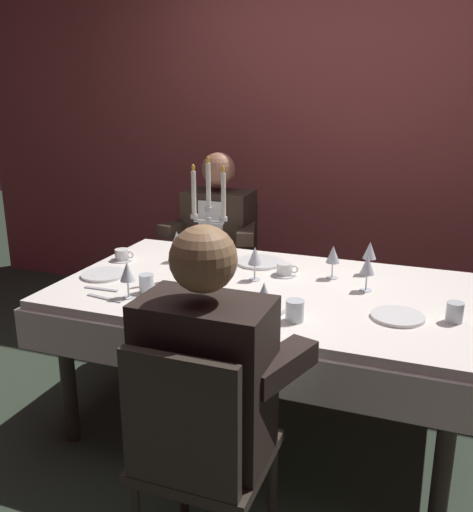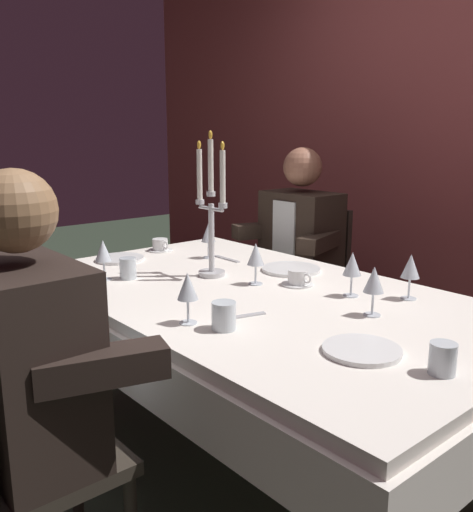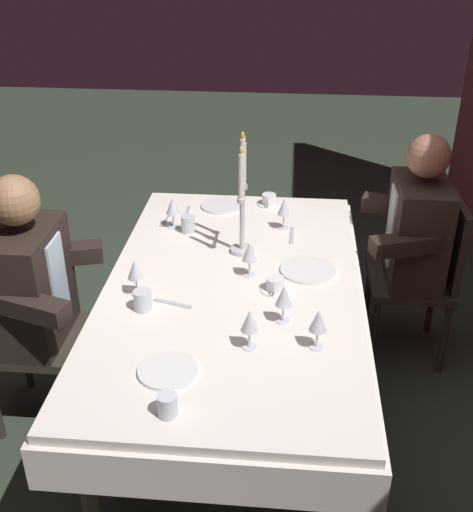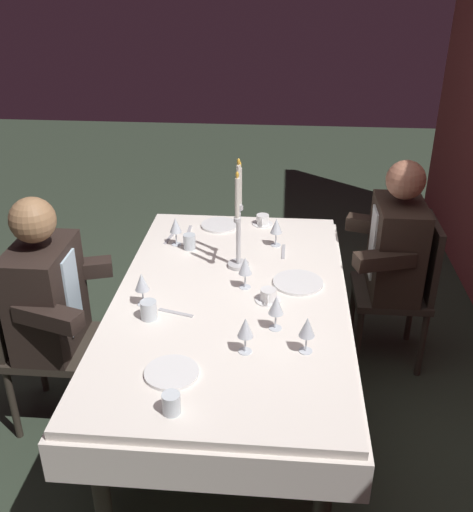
{
  "view_description": "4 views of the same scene",
  "coord_description": "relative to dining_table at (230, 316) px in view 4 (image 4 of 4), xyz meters",
  "views": [
    {
      "loc": [
        0.74,
        -2.38,
        1.64
      ],
      "look_at": [
        -0.15,
        0.01,
        0.87
      ],
      "focal_mm": 39.94,
      "sensor_mm": 36.0,
      "label": 1
    },
    {
      "loc": [
        1.45,
        -1.33,
        1.33
      ],
      "look_at": [
        -0.17,
        0.04,
        0.84
      ],
      "focal_mm": 38.65,
      "sensor_mm": 36.0,
      "label": 2
    },
    {
      "loc": [
        2.33,
        0.23,
        2.19
      ],
      "look_at": [
        -0.01,
        0.02,
        0.88
      ],
      "focal_mm": 44.62,
      "sensor_mm": 36.0,
      "label": 3
    },
    {
      "loc": [
        2.39,
        0.23,
        2.19
      ],
      "look_at": [
        -0.16,
        0.02,
        0.87
      ],
      "focal_mm": 41.0,
      "sensor_mm": 36.0,
      "label": 4
    }
  ],
  "objects": [
    {
      "name": "ground_plane",
      "position": [
        0.0,
        0.0,
        -0.62
      ],
      "size": [
        12.0,
        12.0,
        0.0
      ],
      "primitive_type": "plane",
      "color": "#2E392B"
    },
    {
      "name": "dining_table",
      "position": [
        0.0,
        0.0,
        0.0
      ],
      "size": [
        1.94,
        1.14,
        0.74
      ],
      "color": "white",
      "rests_on": "ground_plane"
    },
    {
      "name": "candelabra",
      "position": [
        -0.3,
        0.02,
        0.36
      ],
      "size": [
        0.19,
        0.11,
        0.59
      ],
      "color": "silver",
      "rests_on": "dining_table"
    },
    {
      "name": "dinner_plate_0",
      "position": [
        0.61,
        -0.17,
        0.13
      ],
      "size": [
        0.22,
        0.22,
        0.01
      ],
      "primitive_type": "cylinder",
      "color": "white",
      "rests_on": "dining_table"
    },
    {
      "name": "dinner_plate_1",
      "position": [
        -0.14,
        0.33,
        0.13
      ],
      "size": [
        0.25,
        0.25,
        0.01
      ],
      "primitive_type": "cylinder",
      "color": "white",
      "rests_on": "dining_table"
    },
    {
      "name": "dinner_plate_2",
      "position": [
        -0.79,
        -0.14,
        0.13
      ],
      "size": [
        0.22,
        0.22,
        0.01
      ],
      "primitive_type": "cylinder",
      "color": "white",
      "rests_on": "dining_table"
    },
    {
      "name": "wine_glass_0",
      "position": [
        0.41,
        0.35,
        0.23
      ],
      "size": [
        0.07,
        0.07,
        0.16
      ],
      "color": "silver",
      "rests_on": "dining_table"
    },
    {
      "name": "wine_glass_1",
      "position": [
        -0.08,
        0.07,
        0.24
      ],
      "size": [
        0.07,
        0.07,
        0.16
      ],
      "color": "silver",
      "rests_on": "dining_table"
    },
    {
      "name": "wine_glass_2",
      "position": [
        0.11,
        -0.39,
        0.23
      ],
      "size": [
        0.07,
        0.07,
        0.16
      ],
      "color": "silver",
      "rests_on": "dining_table"
    },
    {
      "name": "wine_glass_3",
      "position": [
        0.26,
        0.22,
        0.23
      ],
      "size": [
        0.07,
        0.07,
        0.16
      ],
      "color": "silver",
      "rests_on": "dining_table"
    },
    {
      "name": "wine_glass_4",
      "position": [
        -0.56,
        0.21,
        0.23
      ],
      "size": [
        0.07,
        0.07,
        0.16
      ],
      "color": "silver",
      "rests_on": "dining_table"
    },
    {
      "name": "wine_glass_5",
      "position": [
        0.44,
        0.11,
        0.23
      ],
      "size": [
        0.07,
        0.07,
        0.16
      ],
      "color": "silver",
      "rests_on": "dining_table"
    },
    {
      "name": "wine_glass_6",
      "position": [
        -0.53,
        -0.35,
        0.23
      ],
      "size": [
        0.07,
        0.07,
        0.16
      ],
      "color": "silver",
      "rests_on": "dining_table"
    },
    {
      "name": "water_tumbler_0",
      "position": [
        -0.48,
        -0.27,
        0.16
      ],
      "size": [
        0.07,
        0.07,
        0.09
      ],
      "primitive_type": "cylinder",
      "color": "silver",
      "rests_on": "dining_table"
    },
    {
      "name": "water_tumbler_1",
      "position": [
        0.82,
        -0.13,
        0.16
      ],
      "size": [
        0.07,
        0.07,
        0.08
      ],
      "primitive_type": "cylinder",
      "color": "silver",
      "rests_on": "dining_table"
    },
    {
      "name": "water_tumbler_2",
      "position": [
        0.23,
        -0.34,
        0.16
      ],
      "size": [
        0.07,
        0.07,
        0.09
      ],
      "primitive_type": "cylinder",
      "color": "silver",
      "rests_on": "dining_table"
    },
    {
      "name": "coffee_cup_0",
      "position": [
        0.03,
        0.19,
        0.15
      ],
      "size": [
        0.13,
        0.12,
        0.06
      ],
      "color": "white",
      "rests_on": "dining_table"
    },
    {
      "name": "coffee_cup_1",
      "position": [
        -0.84,
        0.12,
        0.15
      ],
      "size": [
        0.13,
        0.12,
        0.06
      ],
      "color": "white",
      "rests_on": "dining_table"
    },
    {
      "name": "fork_0",
      "position": [
        -0.69,
        -0.31,
        0.12
      ],
      "size": [
        0.17,
        0.02,
        0.01
      ],
      "primitive_type": "cube",
      "rotation": [
        0.0,
        0.0,
        0.02
      ],
      "color": "#B7B7BC",
      "rests_on": "dining_table"
    },
    {
      "name": "knife_1",
      "position": [
        -0.62,
        -0.4,
        0.12
      ],
      "size": [
        0.19,
        0.05,
        0.01
      ],
      "primitive_type": "cube",
      "rotation": [
        0.0,
        0.0,
        -0.16
      ],
      "color": "#B7B7BC",
      "rests_on": "dining_table"
    },
    {
      "name": "fork_2",
      "position": [
        -0.48,
        0.25,
        0.12
      ],
      "size": [
        0.17,
        0.02,
        0.01
      ],
      "primitive_type": "cube",
      "rotation": [
        0.0,
        0.0,
        -0.01
      ],
      "color": "#B7B7BC",
      "rests_on": "dining_table"
    },
    {
      "name": "fork_3",
      "position": [
        0.18,
        -0.23,
        0.12
      ],
      "size": [
        0.06,
        0.17,
        0.01
      ],
      "primitive_type": "cube",
      "rotation": [
        0.0,
        0.0,
        1.3
      ],
      "color": "#B7B7BC",
      "rests_on": "dining_table"
    },
    {
      "name": "seated_diner_0",
      "position": [
        -0.6,
        0.89,
        0.11
      ],
      "size": [
        0.63,
        0.48,
        1.24
      ],
      "color": "#332C24",
      "rests_on": "ground_plane"
    },
    {
      "name": "seated_diner_1",
      "position": [
        0.07,
        -0.89,
        0.11
      ],
      "size": [
        0.63,
        0.48,
        1.24
      ],
      "color": "#332C24",
      "rests_on": "ground_plane"
    }
  ]
}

